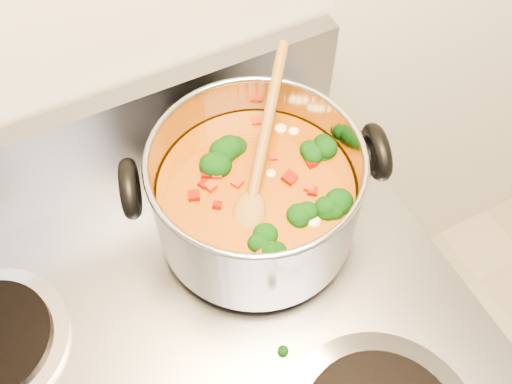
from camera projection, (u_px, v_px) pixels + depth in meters
stockpot at (256, 195)px, 0.73m from camera, size 0.33×0.27×0.16m
wooden_spoon at (258, 169)px, 0.70m from camera, size 0.18×0.22×0.11m
cooktop_crumbs at (335, 152)px, 0.87m from camera, size 0.04×0.08×0.01m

